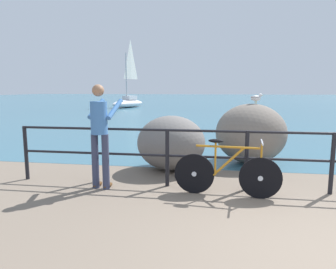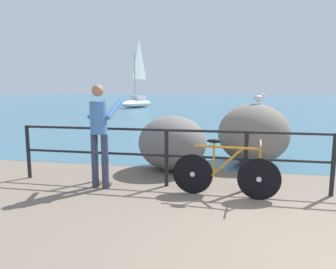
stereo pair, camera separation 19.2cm
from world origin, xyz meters
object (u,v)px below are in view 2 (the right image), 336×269
at_px(breakwater_boulder_left, 172,143).
at_px(sailboat, 137,100).
at_px(person_at_railing, 100,131).
at_px(breakwater_boulder_main, 253,134).
at_px(seagull, 259,98).
at_px(bicycle, 225,173).

distance_m(breakwater_boulder_left, sailboat, 22.22).
bearing_deg(person_at_railing, breakwater_boulder_main, -41.53).
bearing_deg(seagull, bicycle, -135.76).
relative_size(person_at_railing, breakwater_boulder_main, 1.10).
distance_m(person_at_railing, breakwater_boulder_left, 1.79).
bearing_deg(sailboat, person_at_railing, 33.32).
xyz_separation_m(seagull, sailboat, (-8.89, 20.15, -0.80)).
xyz_separation_m(breakwater_boulder_main, sailboat, (-8.80, 20.16, 0.02)).
relative_size(breakwater_boulder_main, sailboat, 0.26).
bearing_deg(breakwater_boulder_left, seagull, 26.93).
distance_m(person_at_railing, sailboat, 23.29).
bearing_deg(sailboat, seagull, 42.05).
relative_size(breakwater_boulder_main, seagull, 4.93).
bearing_deg(person_at_railing, sailboat, 23.24).
distance_m(seagull, sailboat, 22.03).
relative_size(person_at_railing, seagull, 5.44).
distance_m(person_at_railing, seagull, 3.71).
relative_size(bicycle, sailboat, 0.28).
height_order(person_at_railing, sailboat, sailboat).
distance_m(breakwater_boulder_left, seagull, 2.25).
distance_m(person_at_railing, breakwater_boulder_main, 3.61).
bearing_deg(breakwater_boulder_main, person_at_railing, -139.70).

